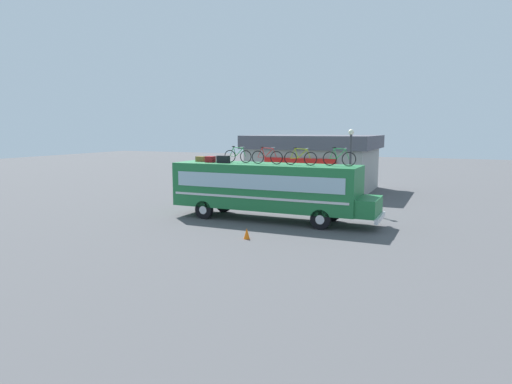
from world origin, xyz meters
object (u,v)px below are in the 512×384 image
object	(u,v)px
luggage_bag_1	(201,159)
luggage_bag_2	(210,159)
luggage_bag_3	(223,159)
traffic_cone	(247,234)
rooftop_bicycle_2	(267,157)
rooftop_bicycle_3	(300,158)
street_lamp	(350,161)
bus	(268,187)
rooftop_bicycle_1	(238,156)
rooftop_bicycle_4	(339,158)

from	to	relation	value
luggage_bag_1	luggage_bag_2	size ratio (longest dim) A/B	1.07
luggage_bag_3	traffic_cone	distance (m)	6.08
rooftop_bicycle_2	traffic_cone	xyz separation A→B (m)	(0.80, -4.26, -3.18)
rooftop_bicycle_3	street_lamp	distance (m)	5.36
bus	traffic_cone	size ratio (longest dim) A/B	22.68
luggage_bag_1	traffic_cone	size ratio (longest dim) A/B	1.01
luggage_bag_2	rooftop_bicycle_3	xyz separation A→B (m)	(5.27, 0.04, 0.22)
bus	rooftop_bicycle_3	bearing A→B (deg)	-4.42
luggage_bag_1	luggage_bag_2	world-z (taller)	luggage_bag_2
luggage_bag_3	street_lamp	distance (m)	7.90
luggage_bag_3	traffic_cone	bearing A→B (deg)	-50.89
rooftop_bicycle_1	rooftop_bicycle_3	distance (m)	3.75
luggage_bag_1	luggage_bag_3	size ratio (longest dim) A/B	0.75
rooftop_bicycle_2	traffic_cone	size ratio (longest dim) A/B	3.58
luggage_bag_1	rooftop_bicycle_1	xyz separation A→B (m)	(2.35, 0.04, 0.23)
rooftop_bicycle_1	rooftop_bicycle_4	size ratio (longest dim) A/B	0.98
bus	rooftop_bicycle_3	xyz separation A→B (m)	(1.83, -0.14, 1.62)
luggage_bag_2	luggage_bag_3	distance (m)	0.88
traffic_cone	street_lamp	world-z (taller)	street_lamp
rooftop_bicycle_3	traffic_cone	world-z (taller)	rooftop_bicycle_3
traffic_cone	street_lamp	bearing A→B (deg)	74.84
luggage_bag_2	luggage_bag_3	size ratio (longest dim) A/B	0.71
luggage_bag_2	bus	bearing A→B (deg)	2.98
rooftop_bicycle_1	rooftop_bicycle_4	distance (m)	5.68
luggage_bag_1	luggage_bag_3	world-z (taller)	luggage_bag_3
rooftop_bicycle_3	luggage_bag_3	bearing A→B (deg)	-178.23
bus	traffic_cone	world-z (taller)	bus
luggage_bag_2	rooftop_bicycle_1	xyz separation A→B (m)	(1.54, 0.36, 0.21)
rooftop_bicycle_1	rooftop_bicycle_4	world-z (taller)	rooftop_bicycle_4
luggage_bag_3	rooftop_bicycle_2	distance (m)	2.55
luggage_bag_1	traffic_cone	xyz separation A→B (m)	(5.03, -4.53, -2.94)
luggage_bag_2	rooftop_bicycle_3	distance (m)	5.28
bus	street_lamp	distance (m)	6.11
luggage_bag_1	street_lamp	size ratio (longest dim) A/B	0.10
luggage_bag_1	street_lamp	bearing A→B (deg)	32.67
luggage_bag_3	rooftop_bicycle_3	distance (m)	4.40
rooftop_bicycle_1	traffic_cone	world-z (taller)	rooftop_bicycle_1
luggage_bag_2	street_lamp	world-z (taller)	street_lamp
luggage_bag_1	rooftop_bicycle_1	world-z (taller)	rooftop_bicycle_1
bus	luggage_bag_3	world-z (taller)	luggage_bag_3
luggage_bag_2	traffic_cone	xyz separation A→B (m)	(4.21, -4.20, -2.96)
luggage_bag_2	rooftop_bicycle_2	xyz separation A→B (m)	(3.42, 0.05, 0.22)
rooftop_bicycle_1	traffic_cone	size ratio (longest dim) A/B	3.35
rooftop_bicycle_2	traffic_cone	bearing A→B (deg)	-79.42
rooftop_bicycle_1	street_lamp	xyz separation A→B (m)	(5.22, 4.82, -0.43)
bus	luggage_bag_3	bearing A→B (deg)	-173.82
bus	luggage_bag_2	bearing A→B (deg)	-177.02
rooftop_bicycle_2	rooftop_bicycle_4	bearing A→B (deg)	4.37
luggage_bag_2	street_lamp	xyz separation A→B (m)	(6.76, 5.18, -0.22)
luggage_bag_2	rooftop_bicycle_3	bearing A→B (deg)	0.41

